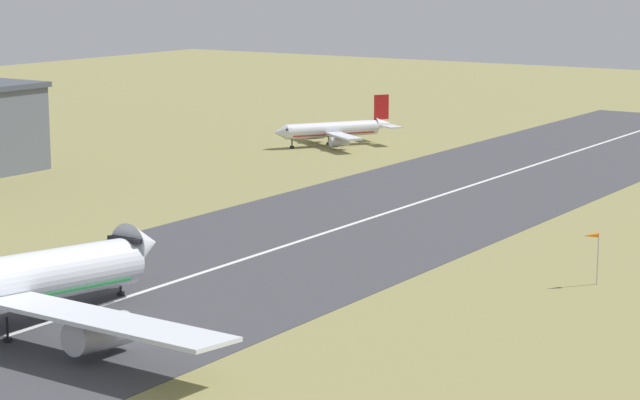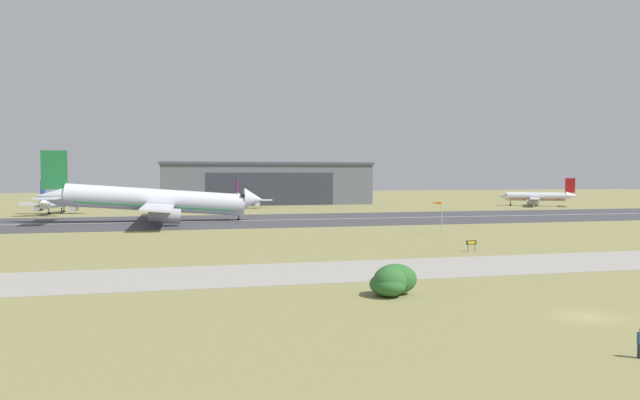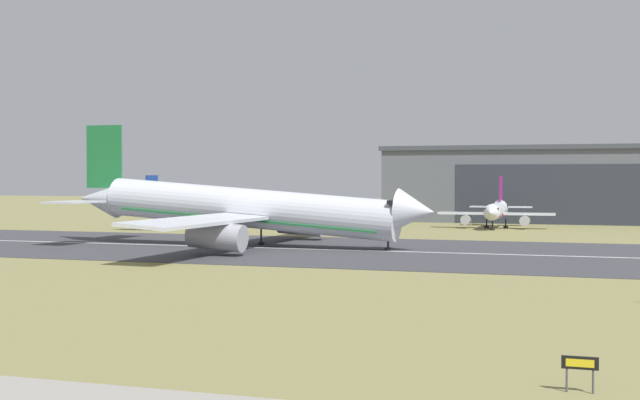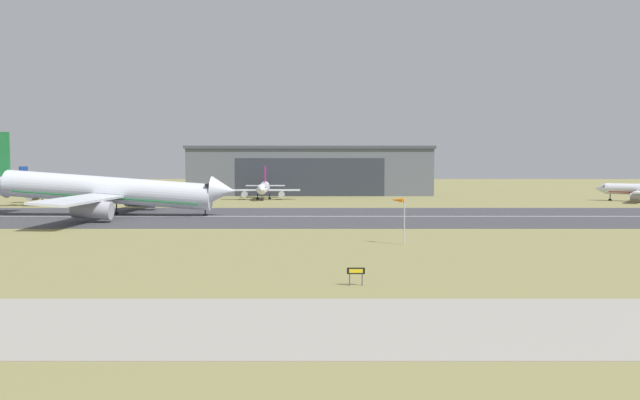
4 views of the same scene
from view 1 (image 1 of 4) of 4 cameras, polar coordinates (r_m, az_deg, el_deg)
runway_strip at (r=147.24m, az=-4.92°, el=-3.18°), size 361.35×43.00×0.06m
runway_centreline at (r=147.23m, az=-4.92°, el=-3.17°), size 325.22×0.70×0.01m
airplane_parked_west at (r=246.23m, az=0.61°, el=3.22°), size 25.00×22.83×9.68m
windsock_pole at (r=141.86m, az=12.31°, el=-1.74°), size 1.87×1.60×6.00m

